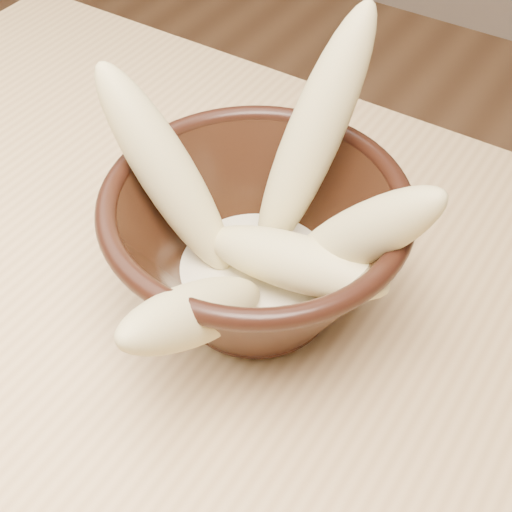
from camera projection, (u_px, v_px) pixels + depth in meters
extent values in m
cube|color=#DEB57A|center=(252.00, 432.00, 0.53)|extent=(1.20, 0.80, 0.04)
cylinder|color=#AC7A56|center=(93.00, 237.00, 1.20)|extent=(0.05, 0.05, 0.71)
cylinder|color=black|center=(256.00, 301.00, 0.58)|extent=(0.10, 0.10, 0.01)
cylinder|color=black|center=(256.00, 283.00, 0.56)|extent=(0.10, 0.10, 0.01)
torus|color=black|center=(256.00, 202.00, 0.50)|extent=(0.22, 0.22, 0.02)
cylinder|color=beige|center=(256.00, 273.00, 0.55)|extent=(0.13, 0.13, 0.02)
ellipsoid|color=#E3CC86|center=(313.00, 136.00, 0.52)|extent=(0.07, 0.14, 0.20)
ellipsoid|color=#E3CC86|center=(166.00, 172.00, 0.52)|extent=(0.14, 0.05, 0.17)
ellipsoid|color=#E3CC86|center=(358.00, 237.00, 0.49)|extent=(0.13, 0.05, 0.15)
ellipsoid|color=#E3CC86|center=(293.00, 262.00, 0.51)|extent=(0.15, 0.05, 0.07)
ellipsoid|color=#E3CC86|center=(197.00, 313.00, 0.46)|extent=(0.04, 0.16, 0.12)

